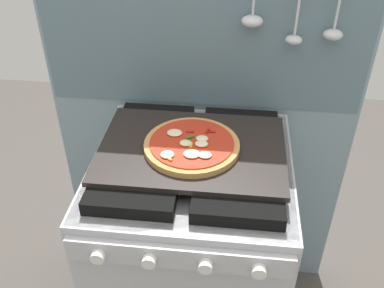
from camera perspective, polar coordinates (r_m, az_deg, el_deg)
kitchen_backsplash at (r=1.61m, az=1.39°, el=2.91°), size 1.10×0.09×1.55m
stove at (r=1.59m, az=-0.01°, el=-14.11°), size 0.60×0.64×0.90m
baking_tray at (r=1.27m, az=0.00°, el=-0.66°), size 0.54×0.38×0.02m
pizza_left at (r=1.25m, az=-0.14°, el=-0.16°), size 0.28×0.28×0.03m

